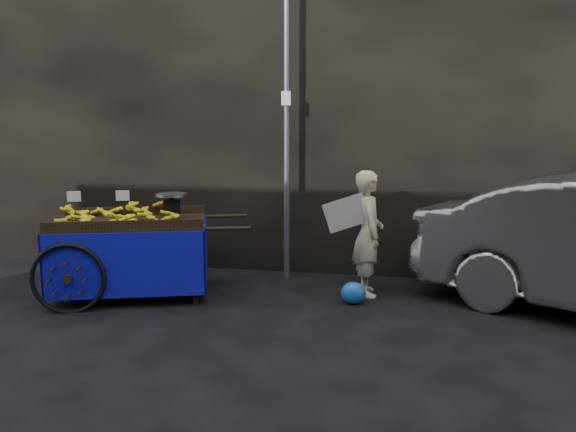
# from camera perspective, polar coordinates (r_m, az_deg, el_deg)

# --- Properties ---
(ground) EXTENTS (80.00, 80.00, 0.00)m
(ground) POSITION_cam_1_polar(r_m,az_deg,el_deg) (6.57, -4.92, -9.13)
(ground) COLOR black
(ground) RESTS_ON ground
(building_wall) EXTENTS (13.50, 2.00, 5.00)m
(building_wall) POSITION_cam_1_polar(r_m,az_deg,el_deg) (8.70, 2.16, 12.16)
(building_wall) COLOR black
(building_wall) RESTS_ON ground
(street_pole) EXTENTS (0.12, 0.10, 4.00)m
(street_pole) POSITION_cam_1_polar(r_m,az_deg,el_deg) (7.42, -0.13, 8.82)
(street_pole) COLOR slate
(street_pole) RESTS_ON ground
(banana_cart) EXTENTS (2.67, 1.79, 1.33)m
(banana_cart) POSITION_cam_1_polar(r_m,az_deg,el_deg) (7.05, -16.16, -1.27)
(banana_cart) COLOR black
(banana_cart) RESTS_ON ground
(vendor) EXTENTS (0.79, 0.62, 1.53)m
(vendor) POSITION_cam_1_polar(r_m,az_deg,el_deg) (6.87, 8.13, -1.74)
(vendor) COLOR beige
(vendor) RESTS_ON ground
(plastic_bag) EXTENTS (0.29, 0.23, 0.26)m
(plastic_bag) POSITION_cam_1_polar(r_m,az_deg,el_deg) (6.64, 6.65, -7.77)
(plastic_bag) COLOR blue
(plastic_bag) RESTS_ON ground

